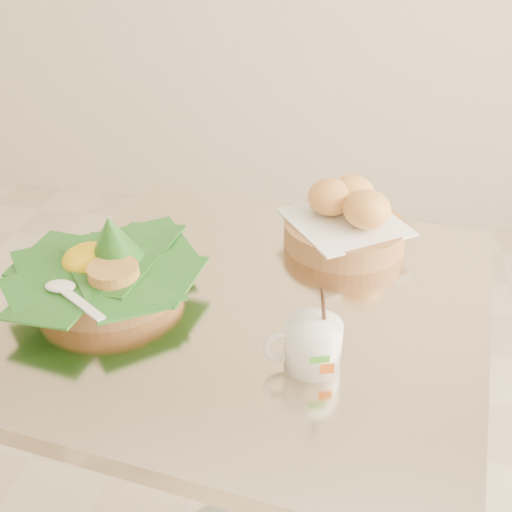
% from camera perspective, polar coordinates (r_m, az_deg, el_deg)
% --- Properties ---
extents(cafe_table, '(0.78, 0.78, 0.75)m').
position_cam_1_polar(cafe_table, '(1.14, -0.05, -13.16)').
color(cafe_table, gray).
rests_on(cafe_table, floor).
extents(rice_basket, '(0.29, 0.29, 0.15)m').
position_cam_1_polar(rice_basket, '(1.04, -13.10, -1.02)').
color(rice_basket, '#A67847').
rests_on(rice_basket, cafe_table).
extents(bread_basket, '(0.26, 0.26, 0.11)m').
position_cam_1_polar(bread_basket, '(1.15, 8.02, 3.19)').
color(bread_basket, '#A67847').
rests_on(bread_basket, cafe_table).
extents(coffee_mug, '(0.10, 0.08, 0.13)m').
position_cam_1_polar(coffee_mug, '(0.86, 4.96, -7.74)').
color(coffee_mug, white).
rests_on(coffee_mug, cafe_table).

